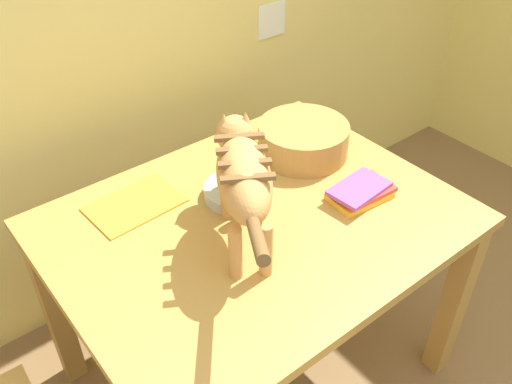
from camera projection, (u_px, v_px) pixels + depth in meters
dining_table at (256, 241)px, 1.71m from camera, size 1.18×0.93×0.74m
cat at (243, 174)px, 1.46m from camera, size 0.36×0.55×0.31m
saucer_bowl at (237, 191)px, 1.73m from camera, size 0.21×0.21×0.04m
coffee_mug at (237, 175)px, 1.69m from camera, size 0.12×0.08×0.08m
magazine at (135, 204)px, 1.70m from camera, size 0.29×0.20×0.01m
book_stack at (360, 192)px, 1.71m from camera, size 0.21×0.14×0.05m
wicker_basket at (303, 139)px, 1.89m from camera, size 0.31×0.31×0.11m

